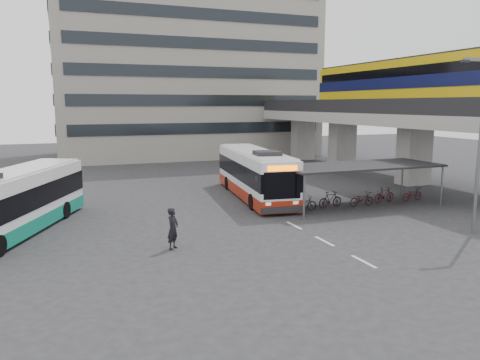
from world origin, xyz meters
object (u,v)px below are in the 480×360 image
object	(u,v)px
pedestrian	(173,229)
lamp_post	(479,136)
bus_main	(254,174)
bus_teal	(15,203)

from	to	relation	value
pedestrian	lamp_post	world-z (taller)	lamp_post
bus_main	bus_teal	bearing A→B (deg)	-156.66
bus_main	lamp_post	size ratio (longest dim) A/B	1.41
bus_main	bus_teal	world-z (taller)	bus_main
bus_main	pedestrian	bearing A→B (deg)	-122.46
bus_main	lamp_post	xyz separation A→B (m)	(6.42, -12.01, 3.16)
pedestrian	lamp_post	xyz separation A→B (m)	(14.10, -2.69, 3.83)
bus_main	bus_teal	xyz separation A→B (m)	(-14.24, -4.17, -0.05)
bus_main	lamp_post	distance (m)	13.98
bus_teal	pedestrian	bearing A→B (deg)	-14.73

